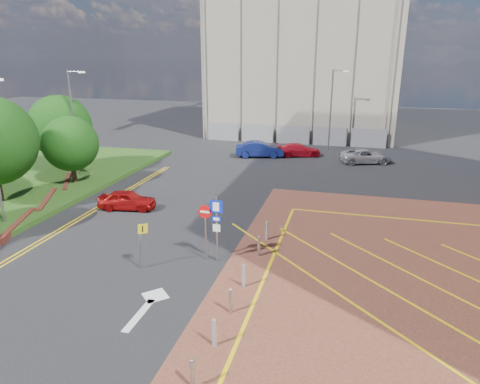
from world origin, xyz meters
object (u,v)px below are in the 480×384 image
at_px(sign_cluster, 212,222).
at_px(car_silver_back, 366,156).
at_px(car_red_back, 299,150).
at_px(warning_sign, 141,240).
at_px(tree_c, 70,144).
at_px(car_red_left, 127,200).
at_px(tree_d, 60,126).
at_px(lamp_left_far, 74,119).
at_px(car_blue_back, 260,149).
at_px(lamp_back, 332,107).

relative_size(sign_cluster, car_silver_back, 0.71).
bearing_deg(car_red_back, warning_sign, 151.48).
height_order(tree_c, warning_sign, tree_c).
distance_m(sign_cluster, car_red_left, 9.34).
xyz_separation_m(tree_d, lamp_left_far, (2.08, -1.00, 0.79)).
relative_size(lamp_left_far, car_red_left, 2.23).
height_order(tree_d, car_red_left, tree_d).
xyz_separation_m(lamp_left_far, car_blue_back, (12.24, 10.85, -3.91)).
relative_size(lamp_back, sign_cluster, 2.50).
relative_size(tree_d, car_red_back, 1.43).
height_order(lamp_left_far, sign_cluster, lamp_left_far).
height_order(tree_c, lamp_left_far, lamp_left_far).
bearing_deg(car_red_left, car_red_back, -35.59).
xyz_separation_m(tree_d, car_red_back, (17.89, 11.15, -3.25)).
relative_size(car_red_left, car_blue_back, 0.79).
relative_size(car_red_back, car_silver_back, 0.94).
height_order(sign_cluster, car_red_left, sign_cluster).
xyz_separation_m(lamp_left_far, car_silver_back, (22.03, 10.93, -4.03)).
xyz_separation_m(tree_d, sign_cluster, (16.80, -12.02, -1.92)).
bearing_deg(car_blue_back, lamp_back, -65.13).
distance_m(tree_c, tree_d, 4.30).
xyz_separation_m(sign_cluster, car_red_back, (1.09, 23.17, -1.34)).
bearing_deg(car_red_back, car_silver_back, -120.61).
height_order(car_blue_back, car_red_back, car_blue_back).
height_order(tree_d, lamp_back, lamp_back).
relative_size(tree_c, car_silver_back, 1.08).
bearing_deg(lamp_left_far, tree_c, -65.29).
bearing_deg(sign_cluster, warning_sign, -150.39).
relative_size(tree_c, lamp_left_far, 0.61).
height_order(warning_sign, car_red_left, warning_sign).
bearing_deg(lamp_left_far, car_blue_back, 41.55).
height_order(lamp_back, sign_cluster, lamp_back).
bearing_deg(tree_d, lamp_left_far, -25.68).
bearing_deg(car_silver_back, tree_d, 93.94).
distance_m(sign_cluster, car_blue_back, 22.03).
distance_m(lamp_left_far, sign_cluster, 18.58).
xyz_separation_m(lamp_left_far, sign_cluster, (14.72, -11.02, -2.71)).
bearing_deg(lamp_left_far, tree_d, 154.32).
bearing_deg(car_silver_back, sign_cluster, 143.13).
xyz_separation_m(sign_cluster, car_silver_back, (7.31, 21.94, -1.32)).
height_order(lamp_back, car_silver_back, lamp_back).
distance_m(sign_cluster, warning_sign, 3.31).
distance_m(lamp_back, car_red_back, 6.01).
distance_m(lamp_back, car_blue_back, 8.88).
distance_m(tree_c, car_blue_back, 17.29).
bearing_deg(car_blue_back, lamp_left_far, 116.96).
distance_m(warning_sign, car_red_back, 25.10).
relative_size(car_blue_back, car_red_back, 1.07).
bearing_deg(tree_c, car_blue_back, 48.62).
relative_size(sign_cluster, car_red_left, 0.89).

